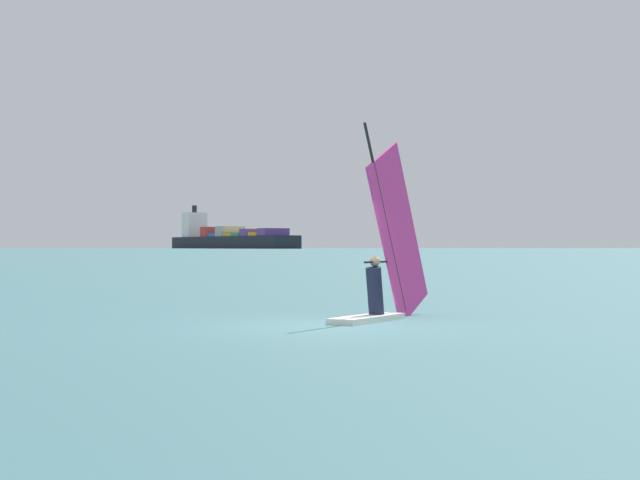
% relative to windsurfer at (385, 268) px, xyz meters
% --- Properties ---
extents(ground_plane, '(4000.00, 4000.00, 0.00)m').
position_rel_windsurfer_xyz_m(ground_plane, '(-0.82, -1.89, -1.07)').
color(ground_plane, '#386066').
extents(windsurfer, '(1.82, 3.88, 4.26)m').
position_rel_windsurfer_xyz_m(windsurfer, '(0.00, 0.00, 0.00)').
color(windsurfer, white).
rests_on(windsurfer, ground_plane).
extents(cargo_ship, '(133.31, 152.02, 35.77)m').
position_rel_windsurfer_xyz_m(cargo_ship, '(-184.94, 712.50, 6.42)').
color(cargo_ship, black).
rests_on(cargo_ship, ground_plane).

